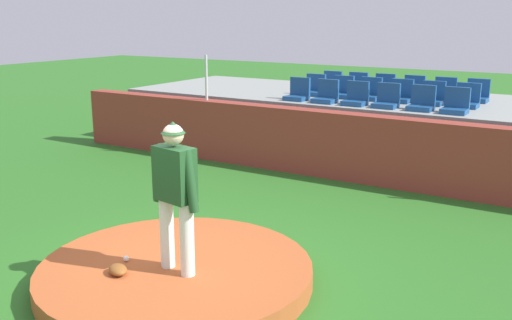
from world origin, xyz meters
name	(u,v)px	position (x,y,z in m)	size (l,w,h in m)	color
ground_plane	(176,282)	(0.00, 0.00, 0.00)	(60.00, 60.00, 0.00)	#2A6821
pitchers_mound	(176,273)	(0.00, 0.00, 0.12)	(3.33, 3.33, 0.24)	#AD5227
pitcher	(175,186)	(0.14, -0.13, 1.28)	(0.75, 0.34, 1.79)	white
baseball	(126,259)	(-0.57, -0.26, 0.28)	(0.07, 0.07, 0.07)	white
fielding_glove	(118,270)	(-0.40, -0.57, 0.30)	(0.30, 0.20, 0.11)	brown
brick_barrier	(348,147)	(0.00, 5.35, 0.66)	(13.76, 0.40, 1.33)	maroon
fence_post_left	(206,78)	(-3.41, 5.35, 1.83)	(0.06, 0.06, 1.00)	silver
bleacher_platform	(392,126)	(0.00, 7.99, 0.66)	(12.91, 3.93, 1.31)	gray
stadium_chair_0	(298,93)	(-1.74, 6.55, 1.47)	(0.48, 0.44, 0.50)	navy
stadium_chair_1	(326,95)	(-1.04, 6.53, 1.47)	(0.48, 0.44, 0.50)	navy
stadium_chair_2	(356,98)	(-0.34, 6.53, 1.47)	(0.48, 0.44, 0.50)	navy
stadium_chair_3	(387,100)	(0.33, 6.54, 1.47)	(0.48, 0.44, 0.50)	navy
stadium_chair_4	(422,102)	(1.06, 6.57, 1.47)	(0.48, 0.44, 0.50)	navy
stadium_chair_5	(456,105)	(1.72, 6.54, 1.47)	(0.48, 0.44, 0.50)	navy
stadium_chair_6	(314,89)	(-1.78, 7.46, 1.47)	(0.48, 0.44, 0.50)	navy
stadium_chair_7	(342,91)	(-1.04, 7.44, 1.47)	(0.48, 0.44, 0.50)	navy
stadium_chair_8	(370,93)	(-0.37, 7.44, 1.47)	(0.48, 0.44, 0.50)	navy
stadium_chair_9	(401,95)	(0.35, 7.44, 1.47)	(0.48, 0.44, 0.50)	navy
stadium_chair_10	(432,97)	(1.04, 7.43, 1.47)	(0.48, 0.44, 0.50)	navy
stadium_chair_11	(467,100)	(1.75, 7.43, 1.47)	(0.48, 0.44, 0.50)	navy
stadium_chair_12	(331,85)	(-1.72, 8.34, 1.47)	(0.48, 0.44, 0.50)	navy
stadium_chair_13	(357,87)	(-1.06, 8.38, 1.47)	(0.48, 0.44, 0.50)	navy
stadium_chair_14	(384,88)	(-0.37, 8.37, 1.47)	(0.48, 0.44, 0.50)	navy
stadium_chair_15	(413,90)	(0.35, 8.37, 1.47)	(0.48, 0.44, 0.50)	navy
stadium_chair_16	(444,93)	(1.07, 8.33, 1.47)	(0.48, 0.44, 0.50)	navy
stadium_chair_17	(477,95)	(1.77, 8.37, 1.47)	(0.48, 0.44, 0.50)	navy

